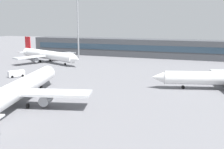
# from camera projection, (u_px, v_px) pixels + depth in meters

# --- Properties ---
(ground_plane) EXTENTS (400.00, 400.00, 0.00)m
(ground_plane) POSITION_uv_depth(u_px,v_px,m) (89.00, 83.00, 80.68)
(ground_plane) COLOR slate
(terminal_building) EXTENTS (118.58, 12.13, 9.00)m
(terminal_building) POSITION_uv_depth(u_px,v_px,m) (141.00, 48.00, 139.24)
(terminal_building) COLOR #3F4247
(terminal_building) RESTS_ON ground_plane
(airplane_near) EXTENTS (32.28, 45.54, 11.41)m
(airplane_near) POSITION_uv_depth(u_px,v_px,m) (19.00, 89.00, 59.09)
(airplane_near) COLOR white
(airplane_near) RESTS_ON ground_plane
(airplane_far) EXTENTS (40.68, 29.29, 10.66)m
(airplane_far) POSITION_uv_depth(u_px,v_px,m) (48.00, 55.00, 119.90)
(airplane_far) COLOR white
(airplane_far) RESTS_ON ground_plane
(service_van_white) EXTENTS (4.47, 5.46, 2.08)m
(service_van_white) POSITION_uv_depth(u_px,v_px,m) (16.00, 74.00, 88.97)
(service_van_white) COLOR white
(service_van_white) RESTS_ON ground_plane
(floodlight_tower_west) EXTENTS (3.20, 0.80, 29.54)m
(floodlight_tower_west) POSITION_uv_depth(u_px,v_px,m) (78.00, 24.00, 124.90)
(floodlight_tower_west) COLOR gray
(floodlight_tower_west) RESTS_ON ground_plane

